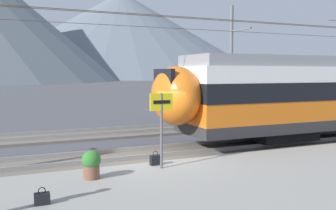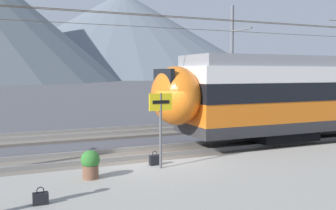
{
  "view_description": "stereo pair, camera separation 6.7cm",
  "coord_description": "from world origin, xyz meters",
  "px_view_note": "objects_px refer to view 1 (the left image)",
  "views": [
    {
      "loc": [
        -4.44,
        -11.44,
        3.15
      ],
      "look_at": [
        2.04,
        3.49,
        1.74
      ],
      "focal_mm": 39.88,
      "sensor_mm": 36.0,
      "label": 1
    },
    {
      "loc": [
        -4.37,
        -11.47,
        3.15
      ],
      "look_at": [
        2.04,
        3.49,
        1.74
      ],
      "focal_mm": 39.88,
      "sensor_mm": 36.0,
      "label": 2
    }
  ],
  "objects_px": {
    "potted_plant_platform_edge": "(91,163)",
    "handbag_beside_passenger": "(42,198)",
    "catenary_mast_far_side": "(232,61)",
    "handbag_near_sign": "(155,160)",
    "platform_sign": "(161,113)"
  },
  "relations": [
    {
      "from": "potted_plant_platform_edge",
      "to": "handbag_beside_passenger",
      "type": "bearing_deg",
      "value": -132.02
    },
    {
      "from": "catenary_mast_far_side",
      "to": "handbag_near_sign",
      "type": "relative_size",
      "value": 103.31
    },
    {
      "from": "platform_sign",
      "to": "handbag_near_sign",
      "type": "bearing_deg",
      "value": 93.54
    },
    {
      "from": "catenary_mast_far_side",
      "to": "potted_plant_platform_edge",
      "type": "distance_m",
      "value": 15.73
    },
    {
      "from": "handbag_near_sign",
      "to": "potted_plant_platform_edge",
      "type": "distance_m",
      "value": 2.22
    },
    {
      "from": "handbag_beside_passenger",
      "to": "handbag_near_sign",
      "type": "bearing_deg",
      "value": 32.62
    },
    {
      "from": "handbag_beside_passenger",
      "to": "platform_sign",
      "type": "bearing_deg",
      "value": 27.22
    },
    {
      "from": "potted_plant_platform_edge",
      "to": "catenary_mast_far_side",
      "type": "bearing_deg",
      "value": 43.17
    },
    {
      "from": "platform_sign",
      "to": "handbag_near_sign",
      "type": "distance_m",
      "value": 1.52
    },
    {
      "from": "platform_sign",
      "to": "potted_plant_platform_edge",
      "type": "xyz_separation_m",
      "value": [
        -2.12,
        -0.27,
        -1.2
      ]
    },
    {
      "from": "platform_sign",
      "to": "catenary_mast_far_side",
      "type": "bearing_deg",
      "value": 48.4
    },
    {
      "from": "handbag_beside_passenger",
      "to": "catenary_mast_far_side",
      "type": "bearing_deg",
      "value": 43.74
    },
    {
      "from": "handbag_beside_passenger",
      "to": "potted_plant_platform_edge",
      "type": "relative_size",
      "value": 0.5
    },
    {
      "from": "catenary_mast_far_side",
      "to": "handbag_near_sign",
      "type": "height_order",
      "value": "catenary_mast_far_side"
    },
    {
      "from": "handbag_beside_passenger",
      "to": "handbag_near_sign",
      "type": "height_order",
      "value": "handbag_near_sign"
    }
  ]
}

